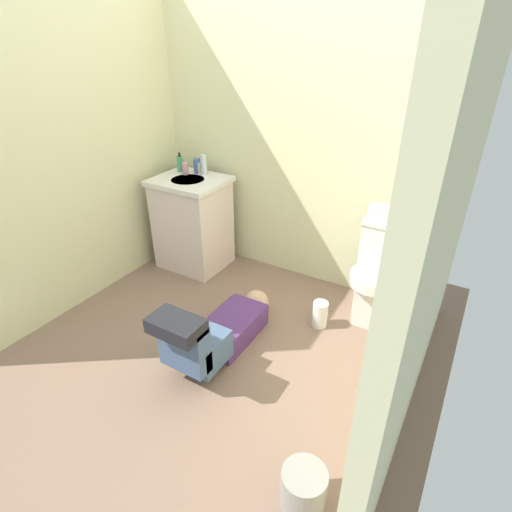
{
  "coord_description": "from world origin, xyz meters",
  "views": [
    {
      "loc": [
        1.35,
        -1.8,
        1.91
      ],
      "look_at": [
        0.02,
        0.45,
        0.45
      ],
      "focal_mm": 28.42,
      "sensor_mm": 36.0,
      "label": 1
    }
  ],
  "objects_px": {
    "tissue_box": "(385,214)",
    "bottle_pink": "(185,169)",
    "trash_can": "(303,489)",
    "paper_towel_roll": "(320,314)",
    "vanity_cabinet": "(193,222)",
    "toilet": "(379,274)",
    "bottle_blue": "(197,166)",
    "soap_dispenser": "(180,164)",
    "faucet": "(199,169)",
    "person_plumber": "(216,331)",
    "bottle_clear": "(204,165)"
  },
  "relations": [
    {
      "from": "paper_towel_roll",
      "to": "soap_dispenser",
      "type": "bearing_deg",
      "value": 165.94
    },
    {
      "from": "vanity_cabinet",
      "to": "bottle_clear",
      "type": "height_order",
      "value": "bottle_clear"
    },
    {
      "from": "tissue_box",
      "to": "toilet",
      "type": "bearing_deg",
      "value": -63.57
    },
    {
      "from": "tissue_box",
      "to": "bottle_pink",
      "type": "height_order",
      "value": "bottle_pink"
    },
    {
      "from": "person_plumber",
      "to": "bottle_clear",
      "type": "distance_m",
      "value": 1.51
    },
    {
      "from": "vanity_cabinet",
      "to": "bottle_clear",
      "type": "bearing_deg",
      "value": 74.77
    },
    {
      "from": "person_plumber",
      "to": "bottle_pink",
      "type": "bearing_deg",
      "value": 135.33
    },
    {
      "from": "bottle_clear",
      "to": "paper_towel_roll",
      "type": "bearing_deg",
      "value": -17.84
    },
    {
      "from": "toilet",
      "to": "paper_towel_roll",
      "type": "xyz_separation_m",
      "value": [
        -0.3,
        -0.32,
        -0.27
      ]
    },
    {
      "from": "toilet",
      "to": "vanity_cabinet",
      "type": "distance_m",
      "value": 1.66
    },
    {
      "from": "person_plumber",
      "to": "bottle_pink",
      "type": "distance_m",
      "value": 1.53
    },
    {
      "from": "bottle_pink",
      "to": "soap_dispenser",
      "type": "bearing_deg",
      "value": 154.09
    },
    {
      "from": "faucet",
      "to": "tissue_box",
      "type": "xyz_separation_m",
      "value": [
        1.61,
        0.0,
        -0.07
      ]
    },
    {
      "from": "person_plumber",
      "to": "bottle_blue",
      "type": "height_order",
      "value": "bottle_blue"
    },
    {
      "from": "person_plumber",
      "to": "bottle_clear",
      "type": "height_order",
      "value": "bottle_clear"
    },
    {
      "from": "bottle_pink",
      "to": "paper_towel_roll",
      "type": "height_order",
      "value": "bottle_pink"
    },
    {
      "from": "soap_dispenser",
      "to": "toilet",
      "type": "bearing_deg",
      "value": -2.09
    },
    {
      "from": "vanity_cabinet",
      "to": "soap_dispenser",
      "type": "relative_size",
      "value": 4.94
    },
    {
      "from": "tissue_box",
      "to": "bottle_blue",
      "type": "relative_size",
      "value": 1.71
    },
    {
      "from": "paper_towel_roll",
      "to": "tissue_box",
      "type": "bearing_deg",
      "value": 58.12
    },
    {
      "from": "bottle_clear",
      "to": "paper_towel_roll",
      "type": "xyz_separation_m",
      "value": [
        1.31,
        -0.42,
        -0.81
      ]
    },
    {
      "from": "faucet",
      "to": "person_plumber",
      "type": "bearing_deg",
      "value": -49.59
    },
    {
      "from": "soap_dispenser",
      "to": "trash_can",
      "type": "relative_size",
      "value": 0.75
    },
    {
      "from": "toilet",
      "to": "bottle_blue",
      "type": "relative_size",
      "value": 5.83
    },
    {
      "from": "trash_can",
      "to": "paper_towel_roll",
      "type": "bearing_deg",
      "value": 109.51
    },
    {
      "from": "vanity_cabinet",
      "to": "bottle_clear",
      "type": "distance_m",
      "value": 0.51
    },
    {
      "from": "bottle_blue",
      "to": "bottle_clear",
      "type": "height_order",
      "value": "bottle_clear"
    },
    {
      "from": "vanity_cabinet",
      "to": "paper_towel_roll",
      "type": "bearing_deg",
      "value": -11.13
    },
    {
      "from": "vanity_cabinet",
      "to": "bottle_pink",
      "type": "distance_m",
      "value": 0.47
    },
    {
      "from": "bottle_blue",
      "to": "trash_can",
      "type": "height_order",
      "value": "bottle_blue"
    },
    {
      "from": "soap_dispenser",
      "to": "trash_can",
      "type": "distance_m",
      "value": 2.68
    },
    {
      "from": "soap_dispenser",
      "to": "bottle_pink",
      "type": "height_order",
      "value": "soap_dispenser"
    },
    {
      "from": "tissue_box",
      "to": "bottle_clear",
      "type": "relative_size",
      "value": 1.28
    },
    {
      "from": "trash_can",
      "to": "bottle_pink",
      "type": "bearing_deg",
      "value": 140.05
    },
    {
      "from": "faucet",
      "to": "bottle_blue",
      "type": "distance_m",
      "value": 0.04
    },
    {
      "from": "vanity_cabinet",
      "to": "toilet",
      "type": "bearing_deg",
      "value": 1.84
    },
    {
      "from": "soap_dispenser",
      "to": "paper_towel_roll",
      "type": "height_order",
      "value": "soap_dispenser"
    },
    {
      "from": "faucet",
      "to": "trash_can",
      "type": "relative_size",
      "value": 0.45
    },
    {
      "from": "soap_dispenser",
      "to": "bottle_pink",
      "type": "relative_size",
      "value": 1.64
    },
    {
      "from": "trash_can",
      "to": "toilet",
      "type": "bearing_deg",
      "value": 95.15
    },
    {
      "from": "vanity_cabinet",
      "to": "trash_can",
      "type": "relative_size",
      "value": 3.72
    },
    {
      "from": "bottle_pink",
      "to": "bottle_blue",
      "type": "xyz_separation_m",
      "value": [
        0.07,
        0.08,
        0.01
      ]
    },
    {
      "from": "tissue_box",
      "to": "bottle_pink",
      "type": "xyz_separation_m",
      "value": [
        -1.71,
        -0.07,
        0.07
      ]
    },
    {
      "from": "bottle_blue",
      "to": "soap_dispenser",
      "type": "bearing_deg",
      "value": -167.08
    },
    {
      "from": "toilet",
      "to": "paper_towel_roll",
      "type": "relative_size",
      "value": 3.72
    },
    {
      "from": "faucet",
      "to": "soap_dispenser",
      "type": "height_order",
      "value": "soap_dispenser"
    },
    {
      "from": "soap_dispenser",
      "to": "bottle_clear",
      "type": "relative_size",
      "value": 0.97
    },
    {
      "from": "trash_can",
      "to": "paper_towel_roll",
      "type": "distance_m",
      "value": 1.32
    },
    {
      "from": "vanity_cabinet",
      "to": "paper_towel_roll",
      "type": "distance_m",
      "value": 1.42
    },
    {
      "from": "toilet",
      "to": "soap_dispenser",
      "type": "xyz_separation_m",
      "value": [
        -1.84,
        0.07,
        0.52
      ]
    }
  ]
}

